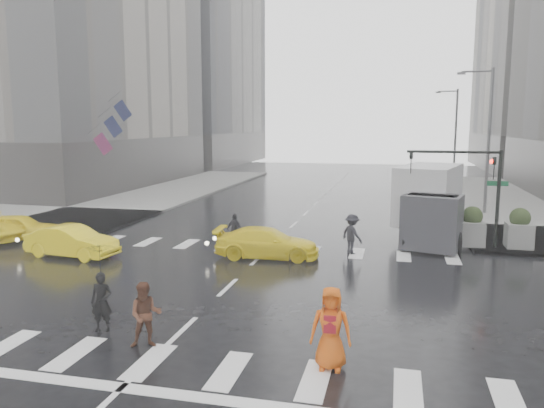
% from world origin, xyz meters
% --- Properties ---
extents(ground, '(120.00, 120.00, 0.00)m').
position_xyz_m(ground, '(0.00, 0.00, 0.00)').
color(ground, black).
rests_on(ground, ground).
extents(sidewalk_nw, '(35.00, 35.00, 0.15)m').
position_xyz_m(sidewalk_nw, '(-19.50, 17.50, 0.07)').
color(sidewalk_nw, slate).
rests_on(sidewalk_nw, ground).
extents(building_nw_far, '(26.05, 26.05, 44.00)m').
position_xyz_m(building_nw_far, '(-29.00, 56.00, 20.19)').
color(building_nw_far, slate).
rests_on(building_nw_far, ground).
extents(road_markings, '(18.00, 48.00, 0.01)m').
position_xyz_m(road_markings, '(0.00, 0.00, 0.01)').
color(road_markings, silver).
rests_on(road_markings, ground).
extents(traffic_signal_pole, '(4.45, 0.42, 4.50)m').
position_xyz_m(traffic_signal_pole, '(9.01, 8.01, 3.22)').
color(traffic_signal_pole, black).
rests_on(traffic_signal_pole, ground).
extents(street_lamp_near, '(2.15, 0.22, 9.00)m').
position_xyz_m(street_lamp_near, '(10.87, 18.00, 4.95)').
color(street_lamp_near, '#59595B').
rests_on(street_lamp_near, ground).
extents(street_lamp_far, '(2.15, 0.22, 9.00)m').
position_xyz_m(street_lamp_far, '(10.87, 38.00, 4.95)').
color(street_lamp_far, '#59595B').
rests_on(street_lamp_far, ground).
extents(planter_west, '(1.10, 1.10, 1.80)m').
position_xyz_m(planter_west, '(7.00, 8.20, 0.98)').
color(planter_west, slate).
rests_on(planter_west, ground).
extents(planter_mid, '(1.10, 1.10, 1.80)m').
position_xyz_m(planter_mid, '(9.00, 8.20, 0.98)').
color(planter_mid, slate).
rests_on(planter_mid, ground).
extents(planter_east, '(1.10, 1.10, 1.80)m').
position_xyz_m(planter_east, '(11.00, 8.20, 0.98)').
color(planter_east, slate).
rests_on(planter_east, ground).
extents(flag_cluster, '(2.87, 3.06, 4.69)m').
position_xyz_m(flag_cluster, '(-15.08, 18.50, 5.64)').
color(flag_cluster, '#59595B').
rests_on(flag_cluster, ground).
extents(pedestrian_black, '(1.12, 1.13, 2.43)m').
position_xyz_m(pedestrian_black, '(-2.13, -4.50, 1.62)').
color(pedestrian_black, black).
rests_on(pedestrian_black, ground).
extents(pedestrian_brown, '(1.01, 0.91, 1.70)m').
position_xyz_m(pedestrian_brown, '(-0.46, -5.21, 0.85)').
color(pedestrian_brown, '#4F2B1C').
rests_on(pedestrian_brown, ground).
extents(pedestrian_orange, '(0.98, 0.66, 1.95)m').
position_xyz_m(pedestrian_orange, '(4.25, -5.34, 0.98)').
color(pedestrian_orange, '#D5520F').
rests_on(pedestrian_orange, ground).
extents(pedestrian_far_a, '(1.06, 0.87, 1.57)m').
position_xyz_m(pedestrian_far_a, '(-1.56, 5.88, 0.79)').
color(pedestrian_far_a, black).
rests_on(pedestrian_far_a, ground).
extents(pedestrian_far_b, '(1.26, 1.22, 1.75)m').
position_xyz_m(pedestrian_far_b, '(3.78, 5.89, 0.87)').
color(pedestrian_far_b, black).
rests_on(pedestrian_far_b, ground).
extents(taxi_front, '(4.10, 2.56, 1.30)m').
position_xyz_m(taxi_front, '(-12.28, 4.85, 0.65)').
color(taxi_front, yellow).
rests_on(taxi_front, ground).
extents(taxi_mid, '(4.18, 1.86, 1.33)m').
position_xyz_m(taxi_mid, '(-7.82, 2.59, 0.67)').
color(taxi_mid, yellow).
rests_on(taxi_mid, ground).
extents(taxi_rear, '(4.04, 2.12, 1.28)m').
position_xyz_m(taxi_rear, '(0.33, 4.38, 0.64)').
color(taxi_rear, yellow).
rests_on(taxi_rear, ground).
extents(box_truck, '(2.53, 6.74, 3.58)m').
position_xyz_m(box_truck, '(7.18, 9.71, 1.91)').
color(box_truck, silver).
rests_on(box_truck, ground).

